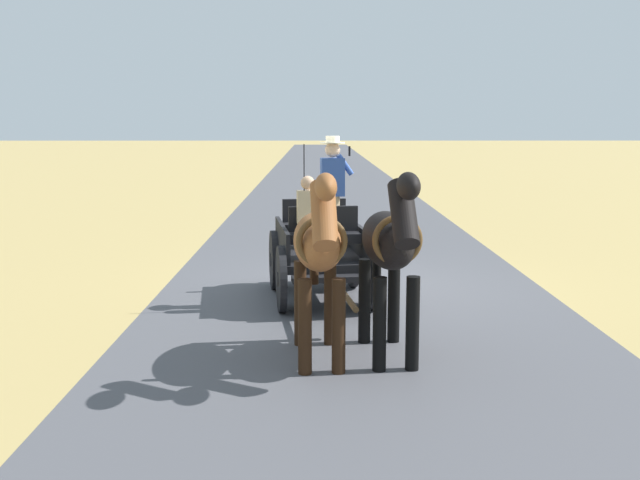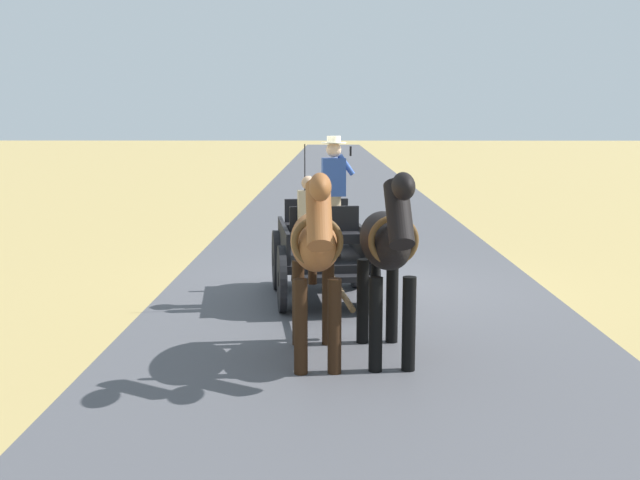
% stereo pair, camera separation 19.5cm
% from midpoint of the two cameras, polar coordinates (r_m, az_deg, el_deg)
% --- Properties ---
extents(ground_plane, '(200.00, 200.00, 0.00)m').
position_cam_midpoint_polar(ground_plane, '(12.59, 3.10, -3.57)').
color(ground_plane, tan).
extents(road_surface, '(6.23, 160.00, 0.01)m').
position_cam_midpoint_polar(road_surface, '(12.59, 3.10, -3.55)').
color(road_surface, '#4C4C51').
rests_on(road_surface, ground).
extents(horse_drawn_carriage, '(1.70, 4.51, 2.50)m').
position_cam_midpoint_polar(horse_drawn_carriage, '(11.58, 0.62, -0.54)').
color(horse_drawn_carriage, black).
rests_on(horse_drawn_carriage, ground).
extents(horse_near_side, '(0.69, 2.14, 2.21)m').
position_cam_midpoint_polar(horse_near_side, '(8.61, 5.67, -0.41)').
color(horse_near_side, black).
rests_on(horse_near_side, ground).
extents(horse_off_side, '(0.66, 2.13, 2.21)m').
position_cam_midpoint_polar(horse_off_side, '(8.48, 0.33, -0.51)').
color(horse_off_side, brown).
rests_on(horse_off_side, ground).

